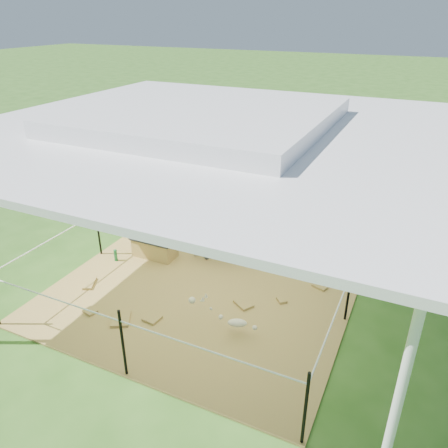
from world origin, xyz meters
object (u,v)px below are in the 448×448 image
at_px(green_bottle, 116,255).
at_px(picnic_table_near, 381,151).
at_px(foal, 237,321).
at_px(trash_barrel, 441,178).
at_px(woman, 157,217).
at_px(straw_bale, 155,248).
at_px(distant_person, 390,142).
at_px(pony, 221,237).

distance_m(green_bottle, picnic_table_near, 8.66).
bearing_deg(foal, trash_barrel, 51.06).
height_order(woman, green_bottle, woman).
distance_m(straw_bale, woman, 0.64).
bearing_deg(woman, distant_person, 158.07).
relative_size(trash_barrel, picnic_table_near, 0.52).
height_order(foal, trash_barrel, trash_barrel).
xyz_separation_m(trash_barrel, distant_person, (-1.46, 2.34, 0.13)).
distance_m(woman, picnic_table_near, 8.00).
bearing_deg(foal, picnic_table_near, 65.63).
relative_size(straw_bale, picnic_table_near, 0.40).
relative_size(woman, picnic_table_near, 0.48).
xyz_separation_m(straw_bale, picnic_table_near, (3.00, 7.45, 0.20)).
relative_size(green_bottle, picnic_table_near, 0.11).
bearing_deg(pony, distant_person, -37.67).
bearing_deg(trash_barrel, foal, -109.44).
height_order(green_bottle, trash_barrel, trash_barrel).
distance_m(straw_bale, distant_person, 8.37).
bearing_deg(foal, woman, 128.23).
bearing_deg(foal, pony, 102.29).
height_order(pony, foal, pony).
relative_size(green_bottle, pony, 0.19).
bearing_deg(trash_barrel, picnic_table_near, 128.36).
height_order(woman, trash_barrel, woman).
bearing_deg(distant_person, foal, 88.05).
bearing_deg(pony, straw_bale, 84.66).
height_order(woman, pony, woman).
distance_m(woman, foal, 2.60).
distance_m(straw_bale, pony, 1.27).
height_order(straw_bale, trash_barrel, trash_barrel).
distance_m(pony, trash_barrel, 6.09).
height_order(woman, distant_person, woman).
height_order(pony, distant_person, distant_person).
relative_size(green_bottle, distant_person, 0.17).
bearing_deg(picnic_table_near, straw_bale, -110.14).
bearing_deg(green_bottle, straw_bale, 39.29).
distance_m(pony, distant_person, 7.63).
relative_size(pony, trash_barrel, 1.13).
height_order(green_bottle, picnic_table_near, picnic_table_near).
distance_m(foal, picnic_table_near, 8.84).
distance_m(woman, green_bottle, 1.05).
height_order(straw_bale, distant_person, distant_person).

